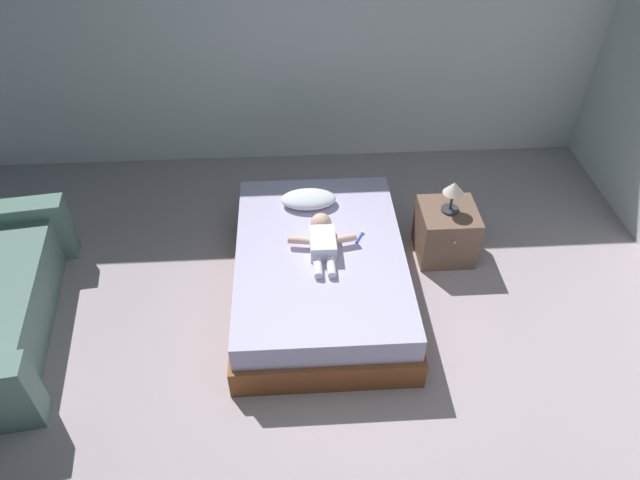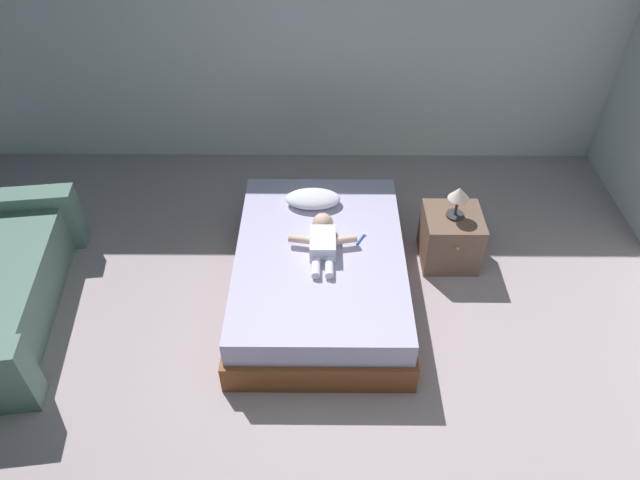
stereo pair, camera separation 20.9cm
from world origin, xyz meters
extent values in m
plane|color=#A8979E|center=(0.00, 0.00, 0.00)|extent=(8.00, 8.00, 0.00)
cube|color=silver|center=(0.00, 3.00, 1.25)|extent=(8.00, 0.12, 2.51)
cube|color=brown|center=(0.11, 0.95, 0.12)|extent=(1.33, 1.91, 0.24)
cube|color=#B9B1D5|center=(0.11, 0.95, 0.34)|extent=(1.27, 1.83, 0.21)
ellipsoid|color=white|center=(0.04, 1.51, 0.51)|extent=(0.45, 0.26, 0.11)
cube|color=white|center=(0.13, 0.95, 0.51)|extent=(0.19, 0.29, 0.13)
sphere|color=beige|center=(0.13, 1.16, 0.53)|extent=(0.16, 0.16, 0.16)
cylinder|color=beige|center=(-0.05, 0.99, 0.51)|extent=(0.18, 0.08, 0.06)
cylinder|color=beige|center=(0.30, 0.99, 0.51)|extent=(0.18, 0.09, 0.06)
cylinder|color=white|center=(0.08, 0.72, 0.48)|extent=(0.06, 0.18, 0.06)
cylinder|color=white|center=(0.18, 0.72, 0.48)|extent=(0.06, 0.18, 0.06)
cube|color=blue|center=(0.42, 1.06, 0.46)|extent=(0.07, 0.12, 0.01)
cube|color=white|center=(0.45, 1.12, 0.47)|extent=(0.02, 0.03, 0.01)
cube|color=slate|center=(-2.44, 1.48, 0.28)|extent=(0.99, 0.32, 0.57)
cube|color=brown|center=(1.19, 1.35, 0.23)|extent=(0.46, 0.46, 0.46)
sphere|color=tan|center=(1.19, 1.10, 0.33)|extent=(0.03, 0.03, 0.03)
cylinder|color=#333338|center=(1.19, 1.35, 0.47)|extent=(0.15, 0.15, 0.02)
cylinder|color=#333338|center=(1.19, 1.35, 0.56)|extent=(0.02, 0.02, 0.16)
cone|color=beige|center=(1.19, 1.35, 0.69)|extent=(0.17, 0.17, 0.10)
camera|label=1|loc=(-0.08, -2.23, 3.37)|focal=32.10mm
camera|label=2|loc=(0.13, -2.24, 3.37)|focal=32.10mm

